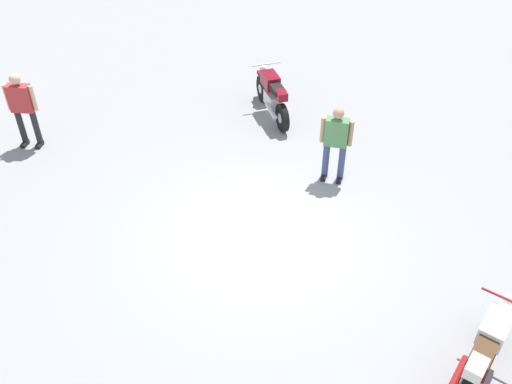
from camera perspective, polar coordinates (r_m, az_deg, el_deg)
name	(u,v)px	position (r m, az deg, el deg)	size (l,w,h in m)	color
ground_plane	(260,234)	(9.95, 0.43, -4.31)	(40.00, 40.00, 0.00)	gray
motorcycle_cream_vintage	(485,351)	(8.28, 22.37, -14.79)	(1.15, 1.75, 1.07)	black
motorcycle_maroon_cruiser	(272,95)	(13.08, 1.67, 9.89)	(2.09, 0.70, 1.09)	black
person_in_green_shirt	(336,140)	(10.84, 8.17, 5.29)	(0.50, 0.56, 1.60)	#384772
person_in_red_shirt	(22,106)	(12.72, -22.80, 8.16)	(0.48, 0.62, 1.69)	#262628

